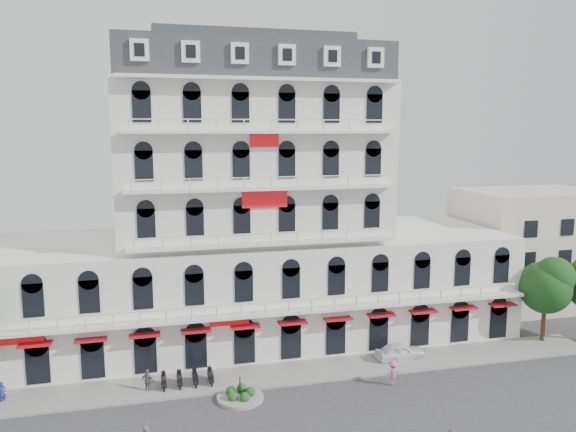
% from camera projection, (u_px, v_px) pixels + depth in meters
% --- Properties ---
extents(sidewalk, '(53.00, 4.00, 0.16)m').
position_uv_depth(sidewalk, '(274.00, 375.00, 41.78)').
color(sidewalk, gray).
rests_on(sidewalk, ground).
extents(main_building, '(45.00, 15.00, 25.80)m').
position_uv_depth(main_building, '(251.00, 225.00, 48.90)').
color(main_building, silver).
rests_on(main_building, ground).
extents(flank_building_east, '(14.00, 10.00, 12.00)m').
position_uv_depth(flank_building_east, '(531.00, 247.00, 58.59)').
color(flank_building_east, beige).
rests_on(flank_building_east, ground).
extents(traffic_island, '(3.20, 3.20, 1.60)m').
position_uv_depth(traffic_island, '(240.00, 396.00, 38.16)').
color(traffic_island, gray).
rests_on(traffic_island, ground).
extents(parked_scooter_row, '(4.40, 1.80, 1.10)m').
position_uv_depth(parked_scooter_row, '(188.00, 387.00, 40.08)').
color(parked_scooter_row, black).
rests_on(parked_scooter_row, ground).
extents(tree_east_inner, '(4.40, 4.37, 7.57)m').
position_uv_depth(tree_east_inner, '(547.00, 284.00, 47.68)').
color(tree_east_inner, '#382314').
rests_on(tree_east_inner, ground).
extents(parked_car, '(4.12, 1.89, 1.37)m').
position_uv_depth(parked_car, '(400.00, 352.00, 44.66)').
color(parked_car, white).
rests_on(parked_car, ground).
extents(pedestrian_mid, '(1.05, 0.91, 1.69)m').
position_uv_depth(pedestrian_mid, '(148.00, 381.00, 39.06)').
color(pedestrian_mid, slate).
rests_on(pedestrian_mid, ground).
extents(pedestrian_right, '(1.22, 0.77, 1.80)m').
position_uv_depth(pedestrian_right, '(393.00, 373.00, 40.19)').
color(pedestrian_right, '#BB6382').
rests_on(pedestrian_right, ground).
extents(pedestrian_far, '(0.65, 0.66, 1.53)m').
position_uv_depth(pedestrian_far, '(2.00, 393.00, 37.45)').
color(pedestrian_far, navy).
rests_on(pedestrian_far, ground).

